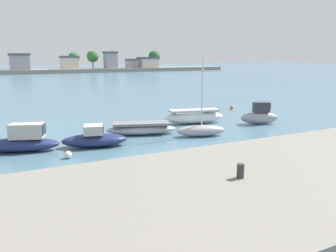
% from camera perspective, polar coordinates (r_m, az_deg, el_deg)
% --- Properties ---
extents(ground_plane, '(400.00, 400.00, 0.00)m').
position_cam_1_polar(ground_plane, '(18.33, 5.30, -6.19)').
color(ground_plane, slate).
extents(seawall_embankment, '(80.34, 7.95, 1.76)m').
position_cam_1_polar(seawall_embankment, '(13.13, 21.04, -10.52)').
color(seawall_embankment, gray).
rests_on(seawall_embankment, ground).
extents(mooring_bollard, '(0.25, 0.25, 0.48)m').
position_cam_1_polar(mooring_bollard, '(11.25, 12.52, -7.67)').
color(mooring_bollard, '#2D2D33').
rests_on(mooring_bollard, seawall_embankment).
extents(moored_boat_0, '(5.02, 3.04, 1.72)m').
position_cam_1_polar(moored_boat_0, '(21.97, -24.20, -2.50)').
color(moored_boat_0, navy).
rests_on(moored_boat_0, ground).
extents(moored_boat_1, '(4.39, 2.57, 1.42)m').
position_cam_1_polar(moored_boat_1, '(21.57, -12.70, -2.18)').
color(moored_boat_1, navy).
rests_on(moored_boat_1, ground).
extents(moored_boat_2, '(5.38, 3.02, 0.91)m').
position_cam_1_polar(moored_boat_2, '(24.41, -4.68, -0.47)').
color(moored_boat_2, '#9E9EA3').
rests_on(moored_boat_2, ground).
extents(moored_boat_3, '(3.72, 2.03, 5.51)m').
position_cam_1_polar(moored_boat_3, '(23.86, 5.76, -0.71)').
color(moored_boat_3, '#9E9EA3').
rests_on(moored_boat_3, ground).
extents(moored_boat_4, '(5.51, 2.65, 1.21)m').
position_cam_1_polar(moored_boat_4, '(28.36, 4.54, 1.64)').
color(moored_boat_4, white).
rests_on(moored_boat_4, ground).
extents(moored_boat_5, '(3.32, 2.14, 1.87)m').
position_cam_1_polar(moored_boat_5, '(29.09, 15.71, 1.74)').
color(moored_boat_5, '#9E9EA3').
rests_on(moored_boat_5, ground).
extents(mooring_buoy_0, '(0.41, 0.41, 0.41)m').
position_cam_1_polar(mooring_buoy_0, '(36.55, 11.05, 3.24)').
color(mooring_buoy_0, orange).
rests_on(mooring_buoy_0, ground).
extents(mooring_buoy_3, '(0.43, 0.43, 0.43)m').
position_cam_1_polar(mooring_buoy_3, '(19.60, -17.04, -4.80)').
color(mooring_buoy_3, white).
rests_on(mooring_buoy_3, ground).
extents(mooring_buoy_4, '(0.24, 0.24, 0.24)m').
position_cam_1_polar(mooring_buoy_4, '(17.22, -25.89, -8.22)').
color(mooring_buoy_4, orange).
rests_on(mooring_buoy_4, ground).
extents(distant_shoreline, '(137.52, 10.83, 7.68)m').
position_cam_1_polar(distant_shoreline, '(117.21, -19.97, 9.60)').
color(distant_shoreline, gray).
rests_on(distant_shoreline, ground).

